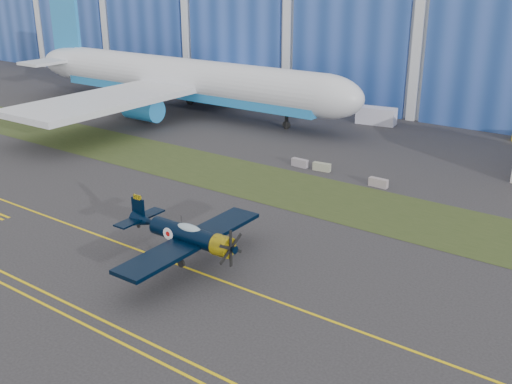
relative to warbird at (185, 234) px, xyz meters
The scene contains 13 objects.
ground 6.91m from the warbird, 131.59° to the left, with size 260.00×260.00×0.00m, color #343235.
grass_median 19.43m from the warbird, 102.72° to the left, with size 260.00×10.00×0.02m, color #475128.
hangar 77.66m from the warbird, 93.17° to the left, with size 220.00×45.70×30.00m.
taxiway_centreline 4.99m from the warbird, behind, with size 200.00×0.20×0.02m, color yellow.
edge_line_near 10.93m from the warbird, 113.55° to the right, with size 80.00×0.20×0.02m, color yellow.
edge_line_far 10.05m from the warbird, 115.91° to the right, with size 80.00×0.20×0.02m, color yellow.
warbird is the anchor object (origin of this frame).
jetliner 52.93m from the warbird, 132.15° to the left, with size 68.35×58.32×23.48m.
shipping_container 49.43m from the warbird, 98.62° to the left, with size 5.57×2.23×2.41m, color silver.
cart 81.79m from the warbird, 142.03° to the left, with size 2.06×1.24×1.24m, color white.
barrier_a 26.31m from the warbird, 102.83° to the left, with size 2.00×0.60×0.90m, color gray.
barrier_b 26.02m from the warbird, 96.81° to the left, with size 2.00×0.60×0.90m, color #999B83.
barrier_c 25.09m from the warbird, 80.20° to the left, with size 2.00×0.60×0.90m, color gray.
Camera 1 is at (32.16, -34.47, 21.15)m, focal length 42.00 mm.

